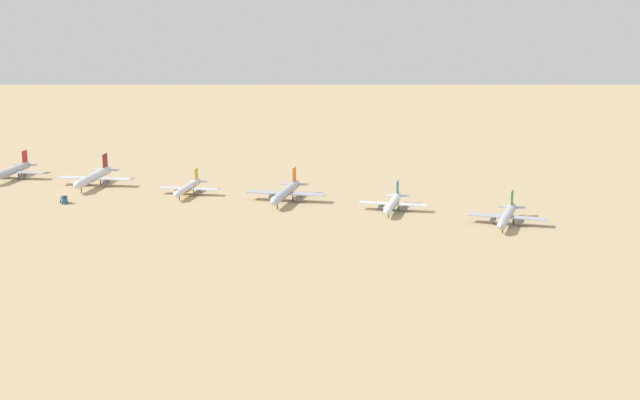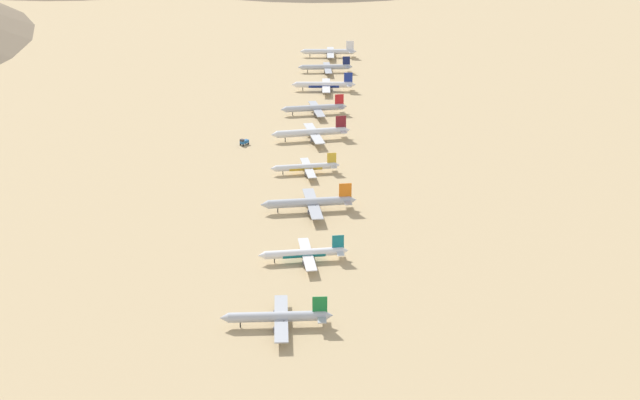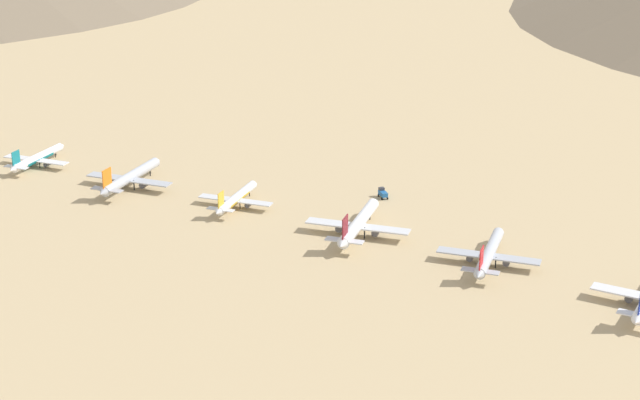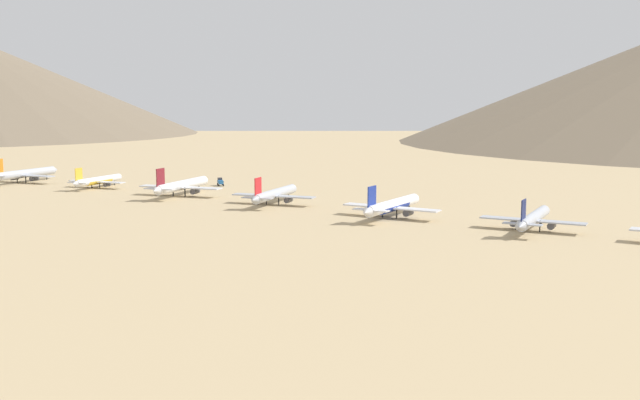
# 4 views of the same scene
# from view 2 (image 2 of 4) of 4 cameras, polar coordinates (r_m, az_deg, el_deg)

# --- Properties ---
(ground_plane) EXTENTS (2514.24, 2514.24, 0.00)m
(ground_plane) POSITION_cam_2_polar(r_m,az_deg,el_deg) (512.00, -0.30, 3.85)
(ground_plane) COLOR tan
(parked_jet_0) EXTENTS (45.59, 37.28, 13.18)m
(parked_jet_0) POSITION_cam_2_polar(r_m,az_deg,el_deg) (709.46, 0.59, 9.63)
(parked_jet_0) COLOR silver
(parked_jet_0) RESTS_ON ground
(parked_jet_1) EXTENTS (41.50, 33.82, 11.97)m
(parked_jet_1) POSITION_cam_2_polar(r_m,az_deg,el_deg) (662.70, 0.40, 8.64)
(parked_jet_1) COLOR #B2B7C1
(parked_jet_1) RESTS_ON ground
(parked_jet_2) EXTENTS (45.02, 36.81, 13.02)m
(parked_jet_2) POSITION_cam_2_polar(r_m,az_deg,el_deg) (613.58, 0.28, 7.50)
(parked_jet_2) COLOR white
(parked_jet_2) RESTS_ON ground
(parked_jet_3) EXTENTS (43.12, 34.95, 12.46)m
(parked_jet_3) POSITION_cam_2_polar(r_m,az_deg,el_deg) (560.66, -0.33, 6.00)
(parked_jet_3) COLOR #B2B7C1
(parked_jet_3) RESTS_ON ground
(parked_jet_4) EXTENTS (47.37, 38.44, 13.67)m
(parked_jet_4) POSITION_cam_2_polar(r_m,az_deg,el_deg) (512.64, -0.53, 4.42)
(parked_jet_4) COLOR silver
(parked_jet_4) RESTS_ON ground
(parked_jet_5) EXTENTS (37.14, 30.07, 10.74)m
(parked_jet_5) POSITION_cam_2_polar(r_m,az_deg,el_deg) (461.68, -0.91, 2.16)
(parked_jet_5) COLOR silver
(parked_jet_5) RESTS_ON ground
(parked_jet_6) EXTENTS (46.07, 37.35, 13.30)m
(parked_jet_6) POSITION_cam_2_polar(r_m,az_deg,el_deg) (414.98, -0.64, -0.16)
(parked_jet_6) COLOR #B2B7C1
(parked_jet_6) RESTS_ON ground
(parked_jet_7) EXTENTS (38.38, 31.12, 11.08)m
(parked_jet_7) POSITION_cam_2_polar(r_m,az_deg,el_deg) (367.51, -1.00, -3.48)
(parked_jet_7) COLOR white
(parked_jet_7) RESTS_ON ground
(parked_jet_8) EXTENTS (41.47, 33.81, 11.96)m
(parked_jet_8) POSITION_cam_2_polar(r_m,az_deg,el_deg) (321.19, -2.73, -7.60)
(parked_jet_8) COLOR #B2B7C1
(parked_jet_8) RESTS_ON ground
(service_truck) EXTENTS (5.62, 5.18, 3.90)m
(service_truck) POSITION_cam_2_polar(r_m,az_deg,el_deg) (506.70, -4.97, 3.80)
(service_truck) COLOR #1E5999
(service_truck) RESTS_ON ground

